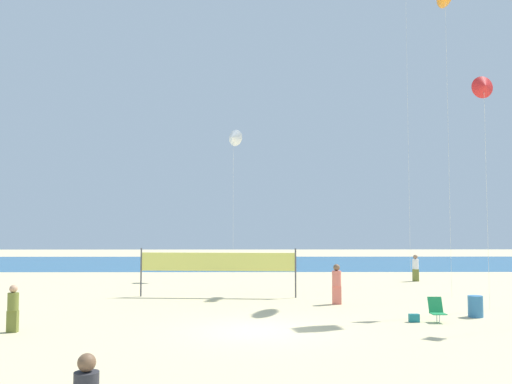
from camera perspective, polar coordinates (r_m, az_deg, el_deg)
name	(u,v)px	position (r m, az deg, el deg)	size (l,w,h in m)	color
ground_plane	(257,331)	(18.72, 0.13, -14.43)	(120.00, 120.00, 0.00)	beige
ocean_band	(254,263)	(51.03, -0.21, -7.48)	(120.00, 20.00, 0.01)	#28608C
beachgoer_olive_shirt	(13,307)	(20.02, -24.26, -10.99)	(0.36, 0.36, 1.56)	olive
beachgoer_white_shirt	(416,267)	(35.89, 16.48, -7.59)	(0.38, 0.38, 1.68)	olive
beachgoer_coral_shirt	(337,283)	(24.87, 8.51, -9.45)	(0.41, 0.41, 1.79)	#EA7260
folding_beach_chair	(437,309)	(21.34, 18.51, -11.63)	(0.52, 0.65, 0.89)	#1E8C4C
trash_barrel	(475,306)	(22.93, 22.14, -11.12)	(0.56, 0.56, 0.82)	teal
volleyball_net	(218,264)	(26.99, -4.06, -7.56)	(7.75, 0.62, 2.40)	#4C4C51
beach_handbag	(414,318)	(21.08, 16.34, -12.64)	(0.37, 0.19, 0.30)	#19727A
kite_red_delta	(484,87)	(25.57, 22.91, 10.17)	(0.98, 0.37, 9.98)	silver
kite_white_delta	(233,138)	(36.41, -2.40, 5.75)	(1.18, 1.01, 9.96)	silver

